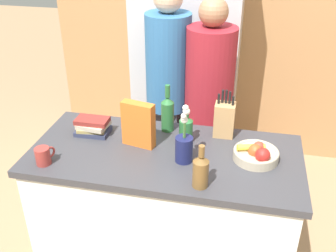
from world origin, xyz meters
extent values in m
cube|color=silver|center=(0.00, 0.00, 0.42)|extent=(1.46, 0.67, 0.85)
cube|color=#38383D|center=(0.00, 0.00, 0.87)|extent=(1.52, 0.70, 0.04)
cube|color=#AD7A4C|center=(0.00, 1.64, 1.30)|extent=(2.72, 0.12, 2.60)
cube|color=#B7B7BC|center=(-0.09, 1.28, 1.00)|extent=(0.83, 0.60, 2.00)
cylinder|color=#B7B7BC|center=(-0.15, 0.97, 1.10)|extent=(0.02, 0.02, 1.10)
cylinder|color=tan|center=(0.50, 0.04, 0.91)|extent=(0.24, 0.24, 0.05)
torus|color=tan|center=(0.50, 0.04, 0.94)|extent=(0.24, 0.24, 0.02)
sphere|color=red|center=(0.50, 0.04, 0.94)|extent=(0.07, 0.07, 0.07)
sphere|color=red|center=(0.53, -0.03, 0.96)|extent=(0.08, 0.08, 0.08)
sphere|color=red|center=(0.51, 0.06, 0.95)|extent=(0.07, 0.07, 0.07)
sphere|color=#C64C23|center=(0.49, 0.02, 0.95)|extent=(0.08, 0.08, 0.08)
cylinder|color=yellow|center=(0.47, 0.04, 0.96)|extent=(0.15, 0.07, 0.03)
cube|color=tan|center=(0.30, 0.26, 0.99)|extent=(0.12, 0.10, 0.20)
cylinder|color=black|center=(0.26, 0.26, 1.12)|extent=(0.01, 0.01, 0.07)
cylinder|color=black|center=(0.28, 0.28, 1.13)|extent=(0.01, 0.01, 0.09)
cylinder|color=black|center=(0.30, 0.28, 1.13)|extent=(0.01, 0.01, 0.09)
cylinder|color=black|center=(0.32, 0.28, 1.12)|extent=(0.01, 0.01, 0.08)
cylinder|color=black|center=(0.34, 0.26, 1.11)|extent=(0.01, 0.01, 0.06)
cylinder|color=#191E4C|center=(0.12, -0.06, 0.96)|extent=(0.10, 0.10, 0.14)
cylinder|color=#477538|center=(0.12, -0.06, 1.11)|extent=(0.01, 0.01, 0.16)
sphere|color=white|center=(0.13, -0.06, 1.19)|extent=(0.04, 0.04, 0.04)
cylinder|color=#477538|center=(0.12, -0.06, 1.12)|extent=(0.01, 0.01, 0.17)
sphere|color=white|center=(0.12, -0.05, 1.20)|extent=(0.03, 0.03, 0.03)
cylinder|color=#477538|center=(0.12, -0.05, 1.08)|extent=(0.01, 0.01, 0.10)
sphere|color=white|center=(0.11, -0.05, 1.13)|extent=(0.04, 0.04, 0.04)
cylinder|color=#477538|center=(0.12, -0.06, 1.09)|extent=(0.01, 0.01, 0.12)
sphere|color=white|center=(0.11, -0.06, 1.15)|extent=(0.03, 0.03, 0.03)
cylinder|color=#477538|center=(0.12, -0.06, 1.09)|extent=(0.01, 0.01, 0.13)
sphere|color=white|center=(0.11, -0.06, 1.16)|extent=(0.03, 0.03, 0.03)
cylinder|color=#477538|center=(0.12, -0.06, 1.12)|extent=(0.01, 0.01, 0.18)
sphere|color=white|center=(0.12, -0.06, 1.21)|extent=(0.03, 0.03, 0.03)
cube|color=orange|center=(-0.16, 0.05, 1.02)|extent=(0.20, 0.10, 0.26)
cylinder|color=#99332D|center=(-0.61, -0.24, 0.93)|extent=(0.08, 0.08, 0.10)
torus|color=#99332D|center=(-0.58, -0.20, 0.94)|extent=(0.04, 0.06, 0.07)
cube|color=#2D334C|center=(-0.47, 0.12, 0.90)|extent=(0.20, 0.14, 0.03)
cube|color=#99844C|center=(-0.47, 0.12, 0.92)|extent=(0.18, 0.14, 0.02)
cube|color=#B7A88E|center=(-0.46, 0.12, 0.95)|extent=(0.19, 0.16, 0.03)
cube|color=maroon|center=(-0.47, 0.12, 0.97)|extent=(0.19, 0.11, 0.03)
cylinder|color=#286633|center=(-0.04, 0.25, 0.98)|extent=(0.08, 0.08, 0.18)
cone|color=#286633|center=(-0.04, 0.25, 1.09)|extent=(0.08, 0.08, 0.04)
cylinder|color=#286633|center=(-0.04, 0.25, 1.15)|extent=(0.03, 0.03, 0.08)
cylinder|color=#286633|center=(0.09, 0.14, 0.95)|extent=(0.08, 0.08, 0.14)
cone|color=#286633|center=(0.09, 0.14, 1.04)|extent=(0.08, 0.08, 0.03)
cylinder|color=#286633|center=(0.09, 0.14, 1.08)|extent=(0.03, 0.03, 0.06)
cylinder|color=brown|center=(0.23, -0.26, 0.96)|extent=(0.08, 0.08, 0.14)
cone|color=brown|center=(0.23, -0.26, 1.04)|extent=(0.08, 0.08, 0.03)
cylinder|color=brown|center=(0.23, -0.26, 1.09)|extent=(0.03, 0.03, 0.06)
cube|color=#383842|center=(-0.14, 0.74, 0.40)|extent=(0.29, 0.24, 0.81)
cylinder|color=#2D6093|center=(-0.14, 0.74, 1.15)|extent=(0.32, 0.32, 0.67)
cube|color=#383842|center=(0.16, 0.66, 0.39)|extent=(0.31, 0.27, 0.78)
cylinder|color=maroon|center=(0.16, 0.66, 1.10)|extent=(0.33, 0.33, 0.65)
sphere|color=#996B4C|center=(0.16, 0.66, 1.52)|extent=(0.19, 0.19, 0.19)
camera|label=1|loc=(0.41, -1.80, 2.08)|focal=42.00mm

